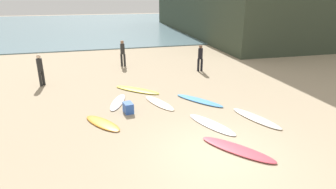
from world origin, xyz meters
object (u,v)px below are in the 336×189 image
object	(u,v)px
surfboard_0	(159,103)
surfboard_3	(212,124)
surfboard_6	(199,100)
surfboard_7	(137,90)
surfboard_4	(237,149)
surfboard_5	(256,118)
beachgoer_mid	(123,52)
beachgoer_near	(40,69)
beachgoer_far	(200,57)
surfboard_1	(103,123)
surfboard_2	(118,102)
beach_cooler	(128,108)

from	to	relation	value
surfboard_0	surfboard_3	bearing A→B (deg)	97.91
surfboard_6	surfboard_7	distance (m)	3.25
surfboard_4	surfboard_5	xyz separation A→B (m)	(1.80, 1.87, -0.01)
surfboard_4	beachgoer_mid	bearing A→B (deg)	-116.08
beachgoer_near	beachgoer_far	bearing A→B (deg)	128.76
surfboard_5	beachgoer_far	bearing A→B (deg)	-111.41
surfboard_5	beachgoer_near	distance (m)	10.75
surfboard_6	beachgoer_near	xyz separation A→B (m)	(-7.03, 4.26, 0.86)
surfboard_4	surfboard_1	bearing A→B (deg)	-73.86
surfboard_2	beachgoer_far	bearing A→B (deg)	-124.71
surfboard_2	beachgoer_near	distance (m)	5.03
surfboard_3	surfboard_7	xyz separation A→B (m)	(-2.00, 4.50, 0.01)
surfboard_2	surfboard_0	bearing A→B (deg)	-179.27
surfboard_0	surfboard_7	world-z (taller)	surfboard_7
surfboard_7	beachgoer_near	distance (m)	5.13
surfboard_7	surfboard_0	bearing A→B (deg)	-118.14
surfboard_0	surfboard_5	size ratio (longest dim) A/B	0.90
surfboard_6	beachgoer_far	bearing A→B (deg)	33.38
surfboard_5	surfboard_3	bearing A→B (deg)	-16.43
surfboard_2	surfboard_7	distance (m)	1.74
beach_cooler	surfboard_7	bearing A→B (deg)	73.14
beachgoer_far	beach_cooler	size ratio (longest dim) A/B	3.26
surfboard_0	surfboard_7	bearing A→B (deg)	-91.11
surfboard_4	surfboard_6	size ratio (longest dim) A/B	1.00
surfboard_7	beachgoer_mid	world-z (taller)	beachgoer_mid
surfboard_0	surfboard_3	world-z (taller)	surfboard_0
surfboard_5	surfboard_7	size ratio (longest dim) A/B	0.93
surfboard_1	surfboard_4	distance (m)	4.90
surfboard_4	surfboard_7	distance (m)	6.65
beachgoer_mid	beachgoer_far	xyz separation A→B (m)	(4.39, -2.51, -0.04)
surfboard_0	surfboard_6	size ratio (longest dim) A/B	0.87
surfboard_1	surfboard_4	size ratio (longest dim) A/B	0.79
surfboard_2	surfboard_4	distance (m)	5.87
surfboard_1	surfboard_4	world-z (taller)	surfboard_4
surfboard_7	beachgoer_far	world-z (taller)	beachgoer_far
surfboard_2	beach_cooler	xyz separation A→B (m)	(0.31, -1.18, 0.17)
surfboard_3	surfboard_1	bearing A→B (deg)	140.93
surfboard_5	surfboard_7	distance (m)	5.90
beachgoer_near	beachgoer_mid	xyz separation A→B (m)	(4.54, 3.02, 0.03)
surfboard_0	surfboard_4	xyz separation A→B (m)	(1.40, -4.39, 0.01)
beachgoer_near	beachgoer_far	distance (m)	8.95
surfboard_0	beachgoer_mid	xyz separation A→B (m)	(-0.71, 7.07, 0.91)
surfboard_1	beachgoer_far	world-z (taller)	beachgoer_far
surfboard_5	beach_cooler	distance (m)	5.01
surfboard_5	surfboard_6	size ratio (longest dim) A/B	0.96
surfboard_5	beachgoer_mid	distance (m)	10.40
surfboard_0	surfboard_7	xyz separation A→B (m)	(-0.65, 1.94, 0.01)
surfboard_2	beachgoer_near	size ratio (longest dim) A/B	1.21
surfboard_4	surfboard_5	size ratio (longest dim) A/B	1.04
surfboard_4	surfboard_6	world-z (taller)	surfboard_4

